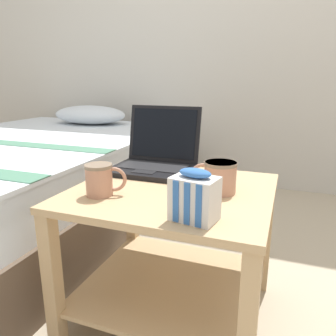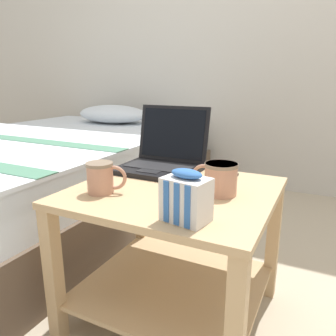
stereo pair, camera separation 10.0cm
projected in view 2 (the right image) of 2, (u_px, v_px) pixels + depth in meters
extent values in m
plane|color=tan|center=(173.00, 313.00, 1.18)|extent=(8.00, 8.00, 0.00)
cube|color=beige|center=(275.00, 15.00, 2.26)|extent=(8.00, 0.05, 2.50)
cube|color=brown|center=(43.00, 192.00, 2.03)|extent=(1.45, 2.08, 0.28)
cube|color=silver|center=(39.00, 154.00, 1.97)|extent=(1.41, 2.04, 0.20)
cube|color=#4C7F66|center=(16.00, 139.00, 1.81)|extent=(1.42, 0.10, 0.00)
ellipsoid|color=silver|center=(113.00, 114.00, 2.58)|extent=(0.58, 0.36, 0.14)
cube|color=tan|center=(174.00, 192.00, 1.06)|extent=(0.63, 0.59, 0.02)
cube|color=tan|center=(174.00, 284.00, 1.15)|extent=(0.59, 0.55, 0.02)
cube|color=tan|center=(54.00, 276.00, 1.02)|extent=(0.04, 0.04, 0.45)
cube|color=tan|center=(142.00, 215.00, 1.48)|extent=(0.04, 0.04, 0.45)
cube|color=tan|center=(273.00, 242.00, 1.23)|extent=(0.04, 0.04, 0.45)
cube|color=black|center=(158.00, 170.00, 1.25)|extent=(0.30, 0.23, 0.02)
cube|color=#232326|center=(160.00, 166.00, 1.26)|extent=(0.26, 0.13, 0.00)
cube|color=#232326|center=(149.00, 171.00, 1.19)|extent=(0.08, 0.05, 0.00)
cube|color=black|center=(173.00, 134.00, 1.34)|extent=(0.30, 0.05, 0.22)
cube|color=black|center=(173.00, 134.00, 1.33)|extent=(0.27, 0.04, 0.19)
cube|color=red|center=(161.00, 143.00, 1.37)|extent=(0.03, 0.01, 0.04)
cube|color=blue|center=(174.00, 117.00, 1.34)|extent=(0.04, 0.01, 0.03)
cube|color=orange|center=(166.00, 146.00, 1.36)|extent=(0.03, 0.01, 0.03)
cylinder|color=tan|center=(100.00, 178.00, 1.01)|extent=(0.08, 0.08, 0.10)
cylinder|color=#7F6B56|center=(99.00, 164.00, 1.00)|extent=(0.08, 0.08, 0.01)
cylinder|color=black|center=(100.00, 167.00, 1.00)|extent=(0.07, 0.07, 0.01)
torus|color=tan|center=(114.00, 178.00, 1.00)|extent=(0.08, 0.04, 0.08)
cylinder|color=tan|center=(221.00, 179.00, 1.00)|extent=(0.10, 0.10, 0.10)
cylinder|color=#7F6B56|center=(221.00, 165.00, 0.98)|extent=(0.10, 0.10, 0.01)
cylinder|color=black|center=(221.00, 168.00, 0.99)|extent=(0.09, 0.09, 0.01)
torus|color=tan|center=(204.00, 176.00, 1.02)|extent=(0.08, 0.02, 0.08)
cube|color=silver|center=(186.00, 200.00, 0.81)|extent=(0.12, 0.10, 0.11)
cube|color=#3366B2|center=(166.00, 202.00, 0.79)|extent=(0.02, 0.01, 0.11)
cube|color=#3366B2|center=(176.00, 205.00, 0.77)|extent=(0.02, 0.01, 0.11)
cube|color=#3366B2|center=(187.00, 207.00, 0.76)|extent=(0.02, 0.01, 0.11)
ellipsoid|color=#3366B2|center=(187.00, 174.00, 0.79)|extent=(0.09, 0.06, 0.02)
cube|color=black|center=(221.00, 177.00, 1.17)|extent=(0.09, 0.15, 0.01)
cube|color=black|center=(221.00, 176.00, 1.17)|extent=(0.08, 0.13, 0.00)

